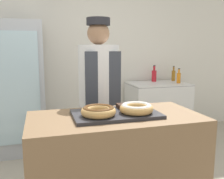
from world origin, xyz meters
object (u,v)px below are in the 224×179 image
brownie_back_left (99,108)px  chest_freezer (157,109)px  donut_chocolate_glaze (98,111)px  beverage_fridge (18,88)px  brownie_back_right (123,106)px  baker_person (99,99)px  donut_light_glaze (136,108)px  bottle_orange (179,77)px  serving_tray (116,114)px  bottle_red (154,75)px  bottle_amber (173,75)px

brownie_back_left → chest_freezer: 2.16m
donut_chocolate_glaze → beverage_fridge: size_ratio=0.14×
donut_chocolate_glaze → beverage_fridge: beverage_fridge is taller
brownie_back_right → baker_person: size_ratio=0.06×
brownie_back_right → donut_light_glaze: bearing=-76.0°
brownie_back_right → brownie_back_left: bearing=180.0°
donut_light_glaze → baker_person: size_ratio=0.15×
chest_freezer → bottle_orange: 0.59m
donut_chocolate_glaze → brownie_back_left: bearing=76.0°
baker_person → chest_freezer: 1.66m
donut_chocolate_glaze → brownie_back_right: 0.30m
serving_tray → brownie_back_left: 0.16m
serving_tray → donut_light_glaze: (0.14, -0.05, 0.05)m
brownie_back_left → bottle_red: 2.25m
donut_light_glaze → chest_freezer: size_ratio=0.28×
serving_tray → chest_freezer: (1.23, 1.75, -0.47)m
donut_light_glaze → beverage_fridge: (-0.96, 1.80, -0.09)m
donut_light_glaze → bottle_orange: (1.38, 1.71, -0.01)m
serving_tray → donut_light_glaze: size_ratio=2.55×
serving_tray → brownie_back_left: (-0.10, 0.12, 0.03)m
bottle_amber → bottle_red: bearing=179.9°
donut_chocolate_glaze → bottle_red: 2.42m
chest_freezer → bottle_orange: bearing=-18.1°
serving_tray → brownie_back_left: bearing=129.7°
brownie_back_right → bottle_amber: size_ratio=0.40×
brownie_back_right → bottle_amber: bearing=50.6°
bottle_red → brownie_back_left: bearing=-126.5°
serving_tray → donut_chocolate_glaze: (-0.14, -0.05, 0.05)m
bottle_orange → beverage_fridge: bearing=177.8°
bottle_red → bottle_orange: size_ratio=1.15×
bottle_orange → chest_freezer: bearing=161.9°
baker_person → bottle_orange: 1.77m
brownie_back_left → bottle_red: bearing=53.5°
brownie_back_right → chest_freezer: size_ratio=0.11×
baker_person → serving_tray: bearing=-93.0°
serving_tray → bottle_orange: bottle_orange is taller
chest_freezer → serving_tray: bearing=-125.0°
beverage_fridge → bottle_orange: beverage_fridge is taller
donut_chocolate_glaze → donut_light_glaze: same height
beverage_fridge → chest_freezer: (2.04, 0.01, -0.43)m
donut_chocolate_glaze → brownie_back_left: size_ratio=2.58×
baker_person → bottle_red: (1.20, 1.24, 0.07)m
donut_light_glaze → chest_freezer: (1.08, 1.80, -0.52)m
brownie_back_left → beverage_fridge: 1.78m
serving_tray → baker_person: baker_person is taller
beverage_fridge → chest_freezer: beverage_fridge is taller
serving_tray → brownie_back_right: brownie_back_right is taller
brownie_back_right → bottle_amber: 2.35m
serving_tray → chest_freezer: 2.19m
beverage_fridge → donut_chocolate_glaze: bearing=-69.5°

